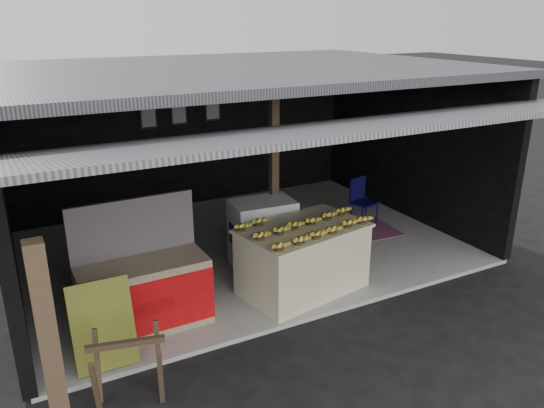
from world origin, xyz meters
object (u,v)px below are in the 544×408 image
sawhorse (128,365)px  water_barrel (338,252)px  white_crate (263,233)px  banana_table (303,258)px  plastic_chair (361,197)px  neighbor_stall (144,291)px

sawhorse → water_barrel: sawhorse is taller
white_crate → water_barrel: bearing=-26.9°
banana_table → water_barrel: bearing=13.6°
white_crate → plastic_chair: 2.50m
banana_table → white_crate: 0.99m
sawhorse → neighbor_stall: bearing=81.3°
white_crate → water_barrel: size_ratio=2.20×
water_barrel → sawhorse: bearing=-156.7°
neighbor_stall → water_barrel: (3.08, 0.28, -0.24)m
sawhorse → water_barrel: 3.90m
banana_table → neighbor_stall: bearing=166.9°
neighbor_stall → plastic_chair: size_ratio=1.82×
water_barrel → white_crate: bearing=149.5°
banana_table → water_barrel: size_ratio=3.97×
water_barrel → banana_table: bearing=-156.1°
plastic_chair → water_barrel: bearing=-151.4°
white_crate → neighbor_stall: bearing=-153.6°
white_crate → plastic_chair: white_crate is taller
banana_table → sawhorse: 2.95m
neighbor_stall → banana_table: bearing=-3.8°
white_crate → water_barrel: 1.20m
neighbor_stall → plastic_chair: bearing=18.4°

